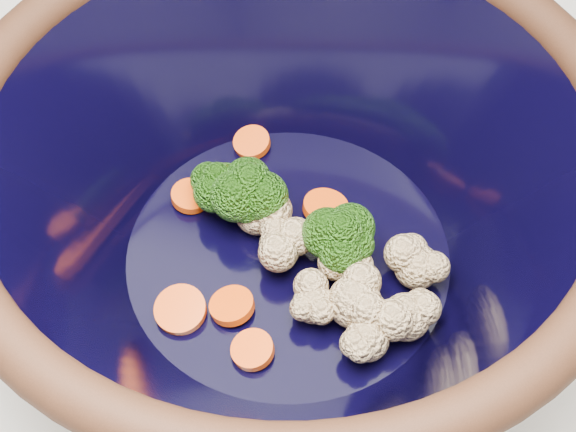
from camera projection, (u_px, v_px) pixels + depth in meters
The scene contains 2 objects.
mixing_bowl at pixel (288, 200), 0.49m from camera, with size 0.47×0.47×0.17m.
vegetable_pile at pixel (299, 236), 0.52m from camera, with size 0.20×0.18×0.05m.
Camera 1 is at (0.13, -0.23, 1.38)m, focal length 50.00 mm.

